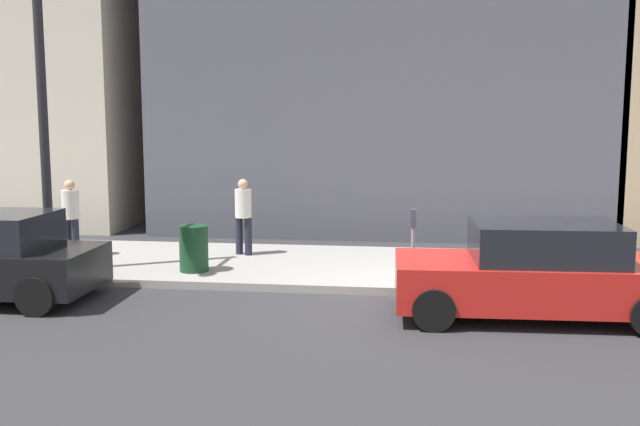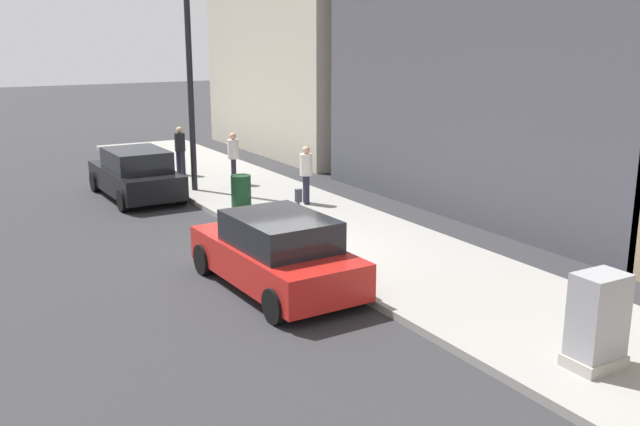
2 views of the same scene
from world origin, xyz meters
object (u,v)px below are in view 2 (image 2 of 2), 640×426
at_px(parked_car_black, 136,174).
at_px(pedestrian_far_corner, 180,148).
at_px(parking_meter, 299,211).
at_px(pedestrian_near_meter, 306,171).
at_px(utility_box, 597,322).
at_px(pedestrian_midblock, 233,155).
at_px(trash_bin, 241,191).
at_px(streetlamp, 181,64).
at_px(parked_car_red, 276,253).

xyz_separation_m(parked_car_black, pedestrian_far_corner, (2.19, 2.20, 0.35)).
xyz_separation_m(parking_meter, pedestrian_near_meter, (2.23, 3.67, 0.11)).
height_order(parked_car_black, utility_box, utility_box).
height_order(pedestrian_near_meter, pedestrian_midblock, same).
height_order(utility_box, pedestrian_midblock, pedestrian_midblock).
xyz_separation_m(parked_car_black, parking_meter, (1.61, -7.44, 0.24)).
relative_size(parking_meter, pedestrian_near_meter, 0.81).
bearing_deg(pedestrian_far_corner, utility_box, 162.13).
distance_m(parked_car_black, pedestrian_near_meter, 5.39).
relative_size(utility_box, pedestrian_near_meter, 0.86).
height_order(parking_meter, pedestrian_midblock, pedestrian_midblock).
bearing_deg(trash_bin, parked_car_black, 122.77).
xyz_separation_m(utility_box, pedestrian_near_meter, (1.38, 11.18, 0.24)).
height_order(parking_meter, streetlamp, streetlamp).
xyz_separation_m(parked_car_black, streetlamp, (1.44, -0.41, 3.28)).
xyz_separation_m(pedestrian_near_meter, pedestrian_far_corner, (-1.65, 5.97, 0.00)).
bearing_deg(utility_box, pedestrian_midblock, 87.30).
relative_size(parked_car_black, pedestrian_near_meter, 2.55).
xyz_separation_m(utility_box, pedestrian_midblock, (0.70, 14.81, 0.24)).
bearing_deg(pedestrian_midblock, pedestrian_near_meter, -145.34).
bearing_deg(trash_bin, parked_car_red, -107.77).
height_order(parked_car_black, streetlamp, streetlamp).
height_order(pedestrian_midblock, pedestrian_far_corner, same).
height_order(streetlamp, pedestrian_near_meter, streetlamp).
bearing_deg(utility_box, pedestrian_far_corner, 90.91).
relative_size(parked_car_black, pedestrian_midblock, 2.55).
bearing_deg(pedestrian_far_corner, parking_meter, 157.80).
relative_size(parking_meter, utility_box, 0.94).
xyz_separation_m(parked_car_black, utility_box, (2.46, -14.95, 0.11)).
height_order(parked_car_red, pedestrian_far_corner, pedestrian_far_corner).
relative_size(parking_meter, streetlamp, 0.21).
bearing_deg(parking_meter, streetlamp, 91.36).
height_order(parked_car_black, pedestrian_near_meter, pedestrian_near_meter).
bearing_deg(trash_bin, pedestrian_near_meter, -17.75).
bearing_deg(utility_box, parked_car_red, 112.80).
relative_size(utility_box, pedestrian_far_corner, 0.86).
xyz_separation_m(parked_car_red, parked_car_black, (-0.10, 9.32, 0.00)).
bearing_deg(streetlamp, pedestrian_midblock, 9.00).
xyz_separation_m(parked_car_black, pedestrian_near_meter, (3.84, -3.77, 0.35)).
distance_m(trash_bin, pedestrian_midblock, 3.29).
distance_m(parking_meter, pedestrian_near_meter, 4.29).
height_order(parked_car_black, pedestrian_far_corner, pedestrian_far_corner).
height_order(utility_box, streetlamp, streetlamp).
xyz_separation_m(streetlamp, pedestrian_far_corner, (0.74, 2.61, -2.93)).
bearing_deg(parked_car_black, trash_bin, -58.33).
distance_m(parked_car_red, trash_bin, 6.43).
xyz_separation_m(parked_car_red, utility_box, (2.36, -5.62, 0.11)).
bearing_deg(trash_bin, streetlamp, 102.46).
relative_size(parking_meter, pedestrian_midblock, 0.81).
height_order(trash_bin, pedestrian_far_corner, pedestrian_far_corner).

